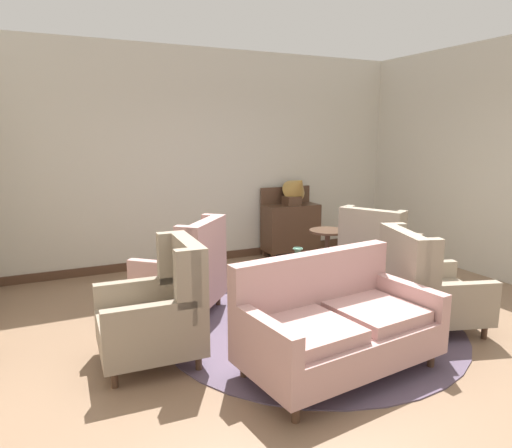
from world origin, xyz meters
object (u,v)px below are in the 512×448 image
(sideboard, at_px, (290,226))
(gramophone, at_px, (297,188))
(armchair_back_corner, at_px, (425,288))
(side_table, at_px, (327,250))
(settee, at_px, (336,325))
(coffee_table, at_px, (299,289))
(armchair_near_window, at_px, (378,255))
(porcelain_vase, at_px, (298,267))
(armchair_foreground_right, at_px, (186,274))
(armchair_beside_settee, at_px, (159,312))

(sideboard, distance_m, gramophone, 0.64)
(armchair_back_corner, relative_size, side_table, 1.56)
(settee, height_order, gramophone, gramophone)
(settee, bearing_deg, side_table, 51.04)
(coffee_table, distance_m, side_table, 1.68)
(armchair_back_corner, bearing_deg, settee, 121.21)
(sideboard, bearing_deg, coffee_table, -117.84)
(armchair_near_window, xyz_separation_m, sideboard, (-0.17, 1.93, 0.04))
(porcelain_vase, bearing_deg, armchair_near_window, 21.40)
(armchair_back_corner, height_order, gramophone, gramophone)
(armchair_back_corner, bearing_deg, armchair_near_window, -0.05)
(armchair_near_window, bearing_deg, armchair_foreground_right, 56.85)
(armchair_near_window, distance_m, armchair_foreground_right, 2.43)
(coffee_table, bearing_deg, gramophone, 60.33)
(coffee_table, bearing_deg, side_table, 46.50)
(armchair_foreground_right, height_order, sideboard, sideboard)
(armchair_beside_settee, bearing_deg, porcelain_vase, 96.34)
(settee, bearing_deg, porcelain_vase, 73.59)
(armchair_back_corner, bearing_deg, armchair_beside_settee, 97.05)
(armchair_near_window, bearing_deg, armchair_back_corner, 135.38)
(coffee_table, xyz_separation_m, porcelain_vase, (-0.00, 0.03, 0.23))
(settee, distance_m, armchair_near_window, 2.24)
(settee, distance_m, armchair_foreground_right, 1.88)
(armchair_foreground_right, distance_m, armchair_back_corner, 2.49)
(armchair_back_corner, distance_m, sideboard, 3.08)
(armchair_foreground_right, xyz_separation_m, gramophone, (2.30, 1.59, 0.66))
(armchair_foreground_right, relative_size, gramophone, 1.98)
(side_table, relative_size, gramophone, 1.21)
(porcelain_vase, bearing_deg, armchair_beside_settee, -176.03)
(settee, xyz_separation_m, armchair_foreground_right, (-0.75, 1.72, 0.05))
(armchair_near_window, relative_size, armchair_foreground_right, 1.02)
(settee, bearing_deg, armchair_back_corner, 7.49)
(porcelain_vase, height_order, side_table, porcelain_vase)
(armchair_foreground_right, height_order, armchair_back_corner, armchair_foreground_right)
(armchair_back_corner, relative_size, gramophone, 1.89)
(armchair_beside_settee, distance_m, armchair_back_corner, 2.63)
(coffee_table, height_order, settee, settee)
(porcelain_vase, bearing_deg, armchair_back_corner, -25.46)
(armchair_foreground_right, relative_size, armchair_back_corner, 1.05)
(settee, relative_size, sideboard, 1.56)
(sideboard, bearing_deg, settee, -113.78)
(armchair_beside_settee, relative_size, sideboard, 0.96)
(coffee_table, xyz_separation_m, gramophone, (1.40, 2.46, 0.70))
(armchair_foreground_right, xyz_separation_m, sideboard, (2.25, 1.69, 0.03))
(armchair_back_corner, xyz_separation_m, sideboard, (0.18, 3.08, 0.06))
(armchair_beside_settee, xyz_separation_m, armchair_back_corner, (2.59, -0.46, -0.02))
(armchair_beside_settee, bearing_deg, side_table, 118.87)
(coffee_table, height_order, porcelain_vase, porcelain_vase)
(armchair_near_window, xyz_separation_m, side_table, (-0.36, 0.59, -0.03))
(side_table, distance_m, sideboard, 1.35)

